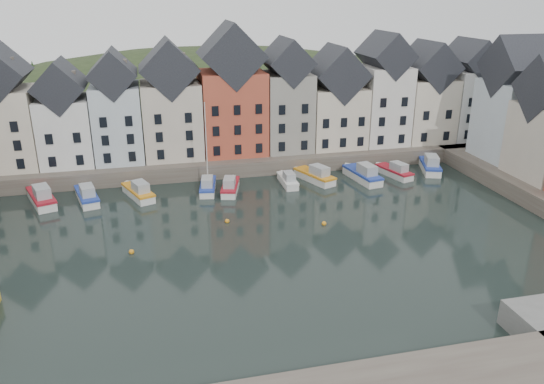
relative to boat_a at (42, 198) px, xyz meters
name	(u,v)px	position (x,y,z in m)	size (l,w,h in m)	color
ground	(281,252)	(24.31, -18.27, -0.80)	(260.00, 260.00, 0.00)	black
far_quay	(231,154)	(24.31, 11.73, 0.20)	(90.00, 16.00, 2.00)	#51463E
hillside	(213,207)	(24.32, 37.73, -18.76)	(153.60, 70.40, 64.00)	#222E17
far_terrace	(254,102)	(27.52, 9.73, 8.08)	(72.37, 8.16, 17.78)	beige
mooring_buoys	(231,231)	(20.31, -12.94, -0.65)	(20.50, 5.50, 0.50)	orange
boat_a	(42,198)	(0.00, 0.00, 0.00)	(4.41, 7.31, 2.68)	silver
boat_b	(87,196)	(5.10, -0.43, -0.07)	(3.45, 6.71, 2.46)	silver
boat_c	(139,192)	(11.07, -0.54, -0.07)	(4.10, 6.63, 2.44)	silver
boat_d	(208,186)	(19.44, -0.28, -0.07)	(2.79, 6.11, 11.26)	silver
boat_e	(230,187)	(22.12, -1.14, -0.12)	(3.29, 6.19, 2.27)	silver
boat_f	(288,180)	(29.77, -0.32, -0.18)	(1.73, 5.40, 2.07)	silver
boat_g	(316,176)	(33.64, 0.18, -0.05)	(4.31, 6.83, 2.51)	silver
boat_h	(363,175)	(39.83, -1.02, 0.00)	(3.21, 7.26, 2.69)	silver
boat_i	(395,172)	(44.67, -0.40, -0.12)	(3.35, 6.20, 2.27)	silver
boat_j	(430,165)	(50.40, 0.63, 0.00)	(4.35, 7.28, 2.67)	silver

